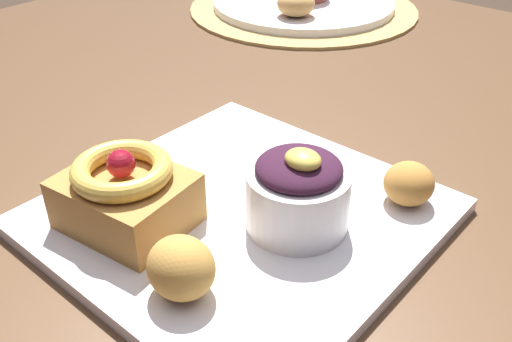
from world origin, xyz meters
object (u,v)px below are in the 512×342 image
(cake_slice, at_px, (125,194))
(front_plate, at_px, (240,215))
(back_pastry, at_px, (296,4))
(fritter_front, at_px, (409,184))
(berry_ramekin, at_px, (298,192))
(fritter_middle, at_px, (181,268))
(back_plate, at_px, (303,3))

(cake_slice, bearing_deg, front_plate, 52.19)
(front_plate, bearing_deg, back_pastry, 122.31)
(fritter_front, bearing_deg, berry_ramekin, -120.78)
(back_pastry, bearing_deg, fritter_front, -41.32)
(front_plate, relative_size, fritter_middle, 5.86)
(front_plate, height_order, cake_slice, cake_slice)
(cake_slice, xyz_separation_m, fritter_middle, (0.09, -0.02, -0.01))
(front_plate, relative_size, fritter_front, 6.76)
(back_plate, bearing_deg, berry_ramekin, -53.60)
(berry_ramekin, height_order, fritter_front, berry_ramekin)
(cake_slice, relative_size, back_pastry, 1.82)
(berry_ramekin, height_order, back_pastry, berry_ramekin)
(cake_slice, bearing_deg, back_plate, 114.03)
(fritter_front, relative_size, back_pastry, 0.73)
(fritter_middle, bearing_deg, berry_ramekin, 83.20)
(cake_slice, bearing_deg, berry_ramekin, 40.04)
(front_plate, bearing_deg, back_plate, 121.81)
(berry_ramekin, xyz_separation_m, back_pastry, (-0.31, 0.40, -0.01))
(fritter_front, bearing_deg, cake_slice, -131.79)
(front_plate, relative_size, cake_slice, 2.71)
(fritter_front, distance_m, fritter_middle, 0.21)
(back_pastry, bearing_deg, berry_ramekin, -52.33)
(front_plate, xyz_separation_m, fritter_middle, (0.03, -0.10, 0.03))
(cake_slice, bearing_deg, fritter_front, 48.21)
(front_plate, xyz_separation_m, fritter_front, (0.10, 0.10, 0.02))
(front_plate, distance_m, fritter_front, 0.14)
(fritter_middle, relative_size, back_plate, 0.16)
(fritter_front, xyz_separation_m, back_plate, (-0.40, 0.40, -0.02))
(back_pastry, bearing_deg, back_plate, 119.02)
(front_plate, bearing_deg, berry_ramekin, 17.55)
(berry_ramekin, bearing_deg, fritter_front, 59.22)
(berry_ramekin, distance_m, fritter_middle, 0.11)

